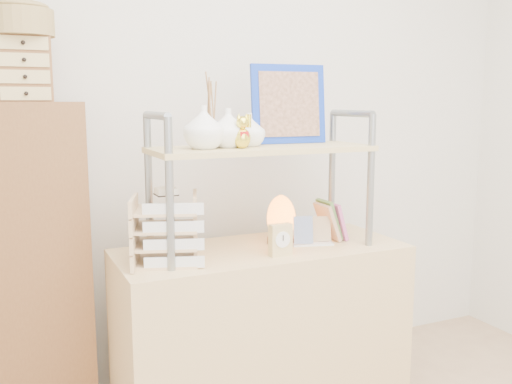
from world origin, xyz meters
TOP-DOWN VIEW (x-y plane):
  - desk at (0.00, 1.20)m, footprint 1.20×0.50m
  - cabinet at (-0.86, 1.57)m, footprint 0.48×0.30m
  - hutch at (-0.04, 1.21)m, footprint 0.90×0.34m
  - letter_tray at (-0.42, 1.14)m, footprint 0.29×0.29m
  - salt_lamp at (0.11, 1.24)m, footprint 0.14×0.13m
  - desk_clock at (0.02, 1.06)m, footprint 0.09×0.04m
  - postcard_stand at (0.22, 1.16)m, footprint 0.18×0.09m
  - drawer_chest at (-0.86, 1.55)m, footprint 0.20×0.16m
  - woven_basket at (-0.86, 1.55)m, footprint 0.25×0.25m

SIDE VIEW (x-z plane):
  - desk at x=0.00m, z-range 0.00..0.75m
  - cabinet at x=-0.86m, z-range 0.00..1.35m
  - postcard_stand at x=0.22m, z-range 0.72..0.85m
  - desk_clock at x=0.02m, z-range 0.75..0.88m
  - salt_lamp at x=0.11m, z-range 0.75..0.96m
  - letter_tray at x=-0.42m, z-range 0.72..1.01m
  - hutch at x=-0.04m, z-range 0.82..1.57m
  - drawer_chest at x=-0.86m, z-range 1.35..1.60m
  - woven_basket at x=-0.86m, z-range 1.60..1.70m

